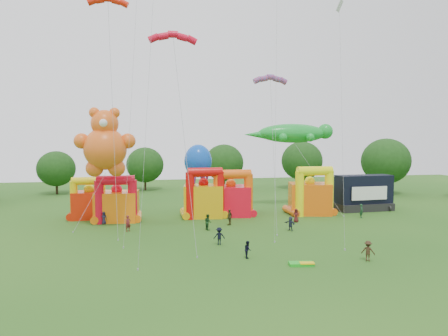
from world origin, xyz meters
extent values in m
plane|color=#1F5016|center=(0.00, 0.00, 0.00)|extent=(160.00, 160.00, 0.00)
cylinder|color=#352314|center=(37.85, 43.68, 1.86)|extent=(0.44, 0.44, 3.72)
ellipsoid|color=#193F13|center=(37.85, 43.68, 6.41)|extent=(9.30, 9.30, 8.89)
cylinder|color=#352314|center=(24.84, 54.39, 1.75)|extent=(0.44, 0.44, 3.51)
ellipsoid|color=#193F13|center=(24.84, 54.39, 6.04)|extent=(8.77, 8.78, 8.39)
cylinder|color=#352314|center=(8.08, 56.22, 1.65)|extent=(0.44, 0.44, 3.30)
ellipsoid|color=#193F13|center=(8.08, 56.22, 5.68)|extent=(8.25, 8.25, 7.88)
cylinder|color=#352314|center=(-8.37, 58.20, 1.55)|extent=(0.44, 0.44, 3.09)
ellipsoid|color=#193F13|center=(-8.37, 58.20, 5.32)|extent=(7.73, 7.72, 7.38)
cylinder|color=#352314|center=(-25.26, 55.30, 1.44)|extent=(0.44, 0.44, 2.88)
ellipsoid|color=#193F13|center=(-25.26, 55.30, 4.96)|extent=(7.20, 7.20, 6.88)
cube|color=red|center=(-15.65, 29.00, 1.81)|extent=(4.70, 3.88, 3.61)
cylinder|color=yellow|center=(-17.39, 27.71, 2.58)|extent=(0.98, 0.98, 5.16)
cylinder|color=yellow|center=(-13.92, 27.71, 2.58)|extent=(0.98, 0.98, 5.16)
cylinder|color=yellow|center=(-15.65, 27.71, 5.16)|extent=(3.96, 1.03, 1.03)
sphere|color=yellow|center=(-15.65, 29.00, 3.91)|extent=(1.40, 1.40, 1.40)
cube|color=orange|center=(-11.88, 26.52, 1.91)|extent=(5.65, 4.72, 3.81)
cylinder|color=red|center=(-13.93, 25.01, 2.72)|extent=(1.15, 1.15, 5.45)
cylinder|color=red|center=(-9.84, 25.01, 2.72)|extent=(1.15, 1.15, 5.45)
cylinder|color=red|center=(-11.88, 25.01, 5.45)|extent=(4.66, 1.21, 1.21)
sphere|color=red|center=(-11.88, 26.52, 4.11)|extent=(1.40, 1.40, 1.40)
cube|color=#DFA10B|center=(-0.43, 27.15, 2.19)|extent=(5.76, 4.89, 4.37)
cylinder|color=red|center=(-2.46, 25.64, 3.12)|extent=(1.14, 1.14, 6.24)
cylinder|color=red|center=(1.60, 25.64, 3.12)|extent=(1.14, 1.14, 6.24)
cylinder|color=red|center=(-0.43, 25.64, 6.24)|extent=(4.63, 1.20, 1.20)
sphere|color=red|center=(-0.43, 27.15, 4.67)|extent=(1.40, 1.40, 1.40)
cube|color=red|center=(3.45, 27.42, 2.06)|extent=(6.22, 5.37, 4.12)
cylinder|color=#FF5B0D|center=(1.33, 25.84, 2.94)|extent=(1.20, 1.20, 5.88)
cylinder|color=#FF5B0D|center=(5.57, 25.84, 2.94)|extent=(1.20, 1.20, 5.88)
cylinder|color=#FF5B0D|center=(3.45, 25.84, 5.88)|extent=(4.85, 1.26, 1.26)
sphere|color=#FF5B0D|center=(3.45, 27.42, 4.42)|extent=(1.40, 1.40, 1.40)
cube|color=#F05E0D|center=(14.70, 26.37, 2.18)|extent=(6.46, 5.64, 4.37)
cylinder|color=#FFF90D|center=(12.53, 24.75, 3.12)|extent=(1.23, 1.23, 6.24)
cylinder|color=#FFF90D|center=(16.87, 24.75, 3.12)|extent=(1.23, 1.23, 6.24)
cylinder|color=#FFF90D|center=(14.70, 24.75, 6.24)|extent=(4.96, 1.29, 1.29)
sphere|color=#FFF90D|center=(14.70, 26.37, 4.67)|extent=(1.40, 1.40, 1.40)
cube|color=black|center=(23.77, 27.31, 0.55)|extent=(8.51, 3.58, 1.10)
cube|color=black|center=(23.77, 27.51, 3.19)|extent=(8.49, 3.17, 4.18)
cube|color=white|center=(23.77, 25.90, 2.77)|extent=(5.76, 0.39, 1.96)
cylinder|color=black|center=(20.43, 26.05, 0.40)|extent=(0.30, 0.90, 0.90)
cylinder|color=black|center=(27.11, 26.05, 0.40)|extent=(0.30, 0.90, 0.90)
sphere|color=orange|center=(-12.79, 22.17, 9.47)|extent=(5.00, 5.00, 5.00)
sphere|color=orange|center=(-12.79, 22.17, 12.43)|extent=(3.18, 3.18, 3.18)
sphere|color=orange|center=(-13.93, 22.17, 13.68)|extent=(1.25, 1.25, 1.25)
sphere|color=orange|center=(-11.66, 22.17, 13.68)|extent=(1.25, 1.25, 1.25)
sphere|color=orange|center=(-15.41, 22.17, 10.38)|extent=(1.82, 1.82, 1.82)
sphere|color=orange|center=(-10.18, 22.17, 10.38)|extent=(1.82, 1.82, 1.82)
sphere|color=orange|center=(-14.04, 22.17, 7.20)|extent=(2.05, 2.05, 2.05)
sphere|color=orange|center=(-11.54, 22.17, 7.20)|extent=(2.05, 2.05, 2.05)
sphere|color=white|center=(-12.79, 20.64, 12.43)|extent=(0.91, 0.91, 0.91)
ellipsoid|color=green|center=(14.54, 32.95, 11.55)|extent=(11.21, 3.50, 2.98)
sphere|color=green|center=(20.01, 32.95, 11.88)|extent=(2.41, 2.41, 2.41)
cone|color=green|center=(8.84, 32.95, 11.33)|extent=(4.38, 1.75, 1.75)
sphere|color=green|center=(16.73, 34.70, 10.90)|extent=(1.31, 1.31, 1.31)
sphere|color=green|center=(16.73, 31.20, 10.90)|extent=(1.31, 1.31, 1.31)
sphere|color=green|center=(12.35, 34.70, 10.90)|extent=(1.31, 1.31, 1.31)
sphere|color=green|center=(12.35, 31.20, 10.90)|extent=(1.31, 1.31, 1.31)
ellipsoid|color=blue|center=(-0.79, 30.07, 7.50)|extent=(3.95, 3.95, 4.74)
cone|color=#591E8C|center=(0.50, 30.07, 5.32)|extent=(0.89, 0.89, 3.16)
cone|color=#591E8C|center=(-0.14, 31.18, 5.32)|extent=(0.89, 0.89, 3.16)
cone|color=#591E8C|center=(-1.43, 31.18, 5.32)|extent=(0.89, 0.89, 3.16)
cone|color=#591E8C|center=(-2.07, 30.07, 5.32)|extent=(0.89, 0.89, 3.16)
cone|color=#591E8C|center=(-1.43, 28.96, 5.32)|extent=(0.89, 0.89, 3.16)
cone|color=#591E8C|center=(-0.14, 28.96, 5.32)|extent=(0.89, 0.89, 3.16)
cube|color=silver|center=(12.41, 13.84, 24.77)|extent=(1.02, 1.02, 1.10)
cube|color=green|center=(4.59, 4.36, 0.12)|extent=(2.14, 1.31, 0.24)
cube|color=yellow|center=(4.99, 4.06, 0.26)|extent=(1.28, 0.79, 0.10)
imported|color=#232138|center=(-13.36, 24.55, 0.78)|extent=(0.78, 0.52, 1.57)
imported|color=maroon|center=(-10.21, 19.91, 0.93)|extent=(0.81, 0.75, 1.86)
imported|color=#183D1C|center=(-1.09, 18.98, 0.93)|extent=(0.95, 1.08, 1.86)
imported|color=black|center=(-0.98, 12.13, 0.89)|extent=(1.20, 0.75, 1.78)
imported|color=#3E3519|center=(1.95, 21.07, 0.98)|extent=(1.10, 1.19, 1.96)
imported|color=#272E42|center=(8.26, 16.74, 0.82)|extent=(1.16, 1.57, 1.65)
imported|color=#4D1616|center=(10.64, 21.09, 0.87)|extent=(1.02, 0.93, 1.74)
imported|color=#183C24|center=(20.39, 22.18, 0.95)|extent=(0.77, 0.83, 1.89)
imported|color=black|center=(0.72, 7.25, 0.77)|extent=(0.71, 0.84, 1.54)
imported|color=#372516|center=(10.74, 4.39, 0.89)|extent=(1.31, 1.24, 1.78)
camera|label=1|loc=(-8.02, -26.58, 10.48)|focal=32.00mm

